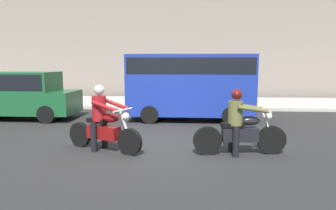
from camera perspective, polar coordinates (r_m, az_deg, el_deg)
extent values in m
plane|color=#242424|center=(8.43, -2.58, -6.87)|extent=(80.00, 80.00, 0.00)
cube|color=#A8A399|center=(16.26, 0.78, 0.46)|extent=(40.00, 4.40, 0.14)
cylinder|color=black|center=(7.27, -7.08, -6.72)|extent=(0.62, 0.37, 0.63)
cylinder|color=black|center=(8.25, -15.89, -5.23)|extent=(0.62, 0.37, 0.63)
cylinder|color=silver|center=(7.26, -7.90, -3.81)|extent=(0.35, 0.20, 0.79)
cube|color=maroon|center=(7.70, -11.80, -4.94)|extent=(0.89, 0.60, 0.32)
ellipsoid|color=maroon|center=(7.49, -10.59, -2.33)|extent=(0.54, 0.42, 0.22)
cube|color=black|center=(7.77, -12.87, -2.79)|extent=(0.57, 0.43, 0.10)
cylinder|color=silver|center=(7.23, -8.34, -0.93)|extent=(0.32, 0.65, 0.04)
sphere|color=silver|center=(7.21, -7.81, -2.08)|extent=(0.17, 0.17, 0.17)
cylinder|color=silver|center=(8.04, -12.67, -5.31)|extent=(0.67, 0.35, 0.07)
cylinder|color=black|center=(7.67, -13.55, -5.81)|extent=(0.20, 0.20, 0.71)
cylinder|color=black|center=(7.96, -11.61, -5.25)|extent=(0.20, 0.20, 0.71)
cylinder|color=maroon|center=(7.68, -12.60, -0.62)|extent=(0.45, 0.45, 0.60)
cylinder|color=maroon|center=(7.27, -11.64, -0.29)|extent=(0.71, 0.38, 0.26)
cylinder|color=maroon|center=(7.61, -9.51, 0.11)|extent=(0.71, 0.38, 0.26)
sphere|color=tan|center=(7.62, -12.58, 2.51)|extent=(0.20, 0.20, 0.20)
sphere|color=#B7B7BC|center=(7.61, -12.58, 2.73)|extent=(0.25, 0.25, 0.25)
cylinder|color=black|center=(7.68, 18.57, -6.13)|extent=(0.68, 0.20, 0.67)
cylinder|color=black|center=(7.29, 7.30, -6.53)|extent=(0.68, 0.20, 0.67)
cylinder|color=silver|center=(7.57, 17.83, -3.55)|extent=(0.36, 0.10, 0.77)
cube|color=black|center=(7.42, 13.12, -5.30)|extent=(0.86, 0.37, 0.32)
ellipsoid|color=black|center=(7.42, 14.84, -2.82)|extent=(0.50, 0.29, 0.22)
cube|color=black|center=(7.33, 11.81, -3.64)|extent=(0.54, 0.30, 0.10)
cylinder|color=silver|center=(7.49, 17.51, -0.89)|extent=(0.12, 0.70, 0.04)
sphere|color=silver|center=(7.54, 18.04, -1.94)|extent=(0.17, 0.17, 0.17)
cylinder|color=silver|center=(7.52, 10.55, -5.99)|extent=(0.70, 0.15, 0.07)
cylinder|color=black|center=(7.23, 12.43, -6.74)|extent=(0.17, 0.17, 0.68)
cylinder|color=black|center=(7.60, 11.66, -6.00)|extent=(0.17, 0.17, 0.68)
cylinder|color=brown|center=(7.29, 12.33, -1.46)|extent=(0.38, 0.38, 0.56)
cylinder|color=brown|center=(7.16, 15.50, -0.77)|extent=(0.72, 0.17, 0.19)
cylinder|color=brown|center=(7.58, 14.49, -0.29)|extent=(0.72, 0.17, 0.19)
sphere|color=tan|center=(7.25, 12.57, 1.69)|extent=(0.20, 0.20, 0.20)
sphere|color=#510F0F|center=(7.24, 12.58, 1.92)|extent=(0.25, 0.25, 0.25)
cube|color=navy|center=(11.61, 4.13, 3.83)|extent=(4.58, 1.90, 2.20)
cube|color=black|center=(11.58, 4.16, 7.28)|extent=(4.44, 1.93, 0.56)
cylinder|color=black|center=(11.80, 10.99, -1.21)|extent=(0.64, 1.96, 0.64)
cylinder|color=black|center=(11.81, -2.83, -1.07)|extent=(0.64, 1.96, 0.64)
cube|color=#164C28|center=(13.00, -25.06, 0.53)|extent=(4.01, 1.70, 0.84)
cube|color=#164C28|center=(12.94, -25.25, 3.96)|extent=(2.49, 1.56, 0.72)
cube|color=black|center=(12.94, -25.25, 3.96)|extent=(2.29, 1.59, 0.58)
cylinder|color=black|center=(12.49, -19.99, -1.05)|extent=(0.64, 1.76, 0.64)
cylinder|color=gray|center=(15.57, 0.77, 4.94)|extent=(0.08, 0.08, 2.46)
cube|color=yellow|center=(15.52, 0.77, 8.55)|extent=(0.44, 0.03, 0.44)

